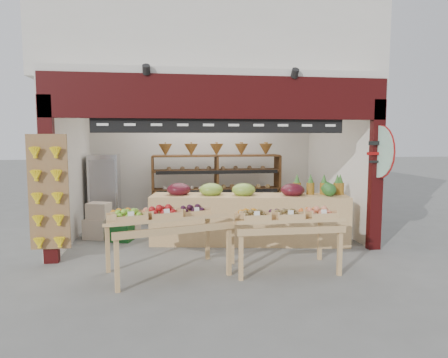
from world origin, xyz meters
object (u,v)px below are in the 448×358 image
back_shelving (217,174)px  watermelon_pile (323,232)px  refrigerator (105,191)px  display_table_right (284,218)px  display_table_left (159,218)px  cardboard_stack (109,225)px  mid_counter (248,217)px

back_shelving → watermelon_pile: size_ratio=4.66×
refrigerator → display_table_right: size_ratio=1.03×
refrigerator → watermelon_pile: 4.80m
back_shelving → refrigerator: back_shelving is taller
display_table_left → watermelon_pile: size_ratio=2.96×
watermelon_pile → cardboard_stack: bearing=168.7°
back_shelving → cardboard_stack: 2.75m
back_shelving → refrigerator: 2.56m
back_shelving → display_table_left: back_shelving is taller
cardboard_stack → display_table_left: 2.53m
back_shelving → watermelon_pile: back_shelving is taller
display_table_left → display_table_right: size_ratio=1.21×
refrigerator → display_table_left: 3.59m
cardboard_stack → watermelon_pile: cardboard_stack is taller
mid_counter → watermelon_pile: 1.49m
refrigerator → display_table_right: refrigerator is taller
display_table_left → cardboard_stack: bearing=114.3°
refrigerator → mid_counter: bearing=-32.4°
back_shelving → display_table_right: 3.58m
cardboard_stack → display_table_right: display_table_right is taller
back_shelving → watermelon_pile: 2.91m
back_shelving → display_table_right: size_ratio=1.90×
cardboard_stack → display_table_right: (2.88, -2.28, 0.53)m
display_table_left → back_shelving: bearing=69.8°
refrigerator → watermelon_pile: refrigerator is taller
mid_counter → display_table_right: (0.22, -1.57, 0.29)m
refrigerator → cardboard_stack: bearing=-78.0°
back_shelving → display_table_left: 3.72m
display_table_right → watermelon_pile: 2.01m
cardboard_stack → display_table_right: size_ratio=0.71×
display_table_left → display_table_right: 1.86m
mid_counter → display_table_right: 1.61m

